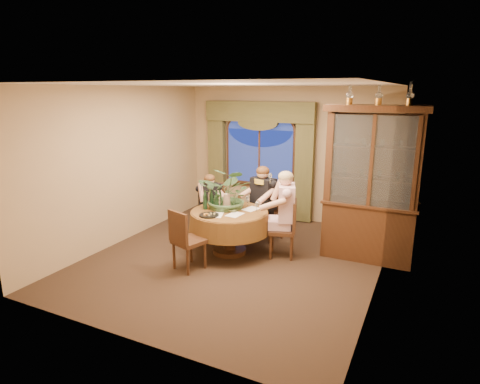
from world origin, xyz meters
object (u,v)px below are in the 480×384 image
at_px(stoneware_vase, 227,201).
at_px(person_scarf, 263,203).
at_px(chair_back_right, 269,214).
at_px(wine_bottle_3, 205,200).
at_px(oil_lamp_right, 410,93).
at_px(chair_back, 219,210).
at_px(wine_bottle_1, 220,198).
at_px(dining_table, 229,232).
at_px(person_pink, 286,214).
at_px(oil_lamp_center, 379,93).
at_px(centerpiece_plant, 229,173).
at_px(wine_bottle_5, 218,200).
at_px(person_back, 210,205).
at_px(wine_bottle_4, 217,201).
at_px(wine_bottle_2, 210,198).
at_px(oil_lamp_left, 350,93).
at_px(olive_bowl, 232,210).
at_px(chair_front_left, 189,240).
at_px(chair_right, 282,229).
at_px(wine_bottle_0, 211,199).
at_px(china_cabinet, 371,185).

bearing_deg(stoneware_vase, person_scarf, 64.48).
xyz_separation_m(chair_back_right, wine_bottle_3, (-0.77, -1.02, 0.44)).
distance_m(oil_lamp_right, chair_back, 3.88).
bearing_deg(wine_bottle_3, wine_bottle_1, 55.17).
height_order(dining_table, stoneware_vase, stoneware_vase).
distance_m(chair_back, person_pink, 1.59).
height_order(oil_lamp_center, centerpiece_plant, oil_lamp_center).
distance_m(person_scarf, wine_bottle_5, 0.98).
relative_size(person_back, wine_bottle_4, 3.67).
bearing_deg(wine_bottle_4, wine_bottle_2, 144.93).
bearing_deg(oil_lamp_left, person_scarf, 178.51).
bearing_deg(person_scarf, oil_lamp_right, -163.19).
height_order(chair_back, person_scarf, person_scarf).
bearing_deg(person_scarf, olive_bowl, 94.36).
xyz_separation_m(dining_table, chair_front_left, (-0.27, -0.83, 0.10)).
relative_size(dining_table, person_pink, 0.95).
bearing_deg(chair_front_left, chair_right, 62.14).
relative_size(chair_right, chair_back_right, 1.00).
distance_m(oil_lamp_left, person_back, 3.20).
bearing_deg(chair_back, wine_bottle_5, 79.13).
relative_size(oil_lamp_left, wine_bottle_5, 1.03).
bearing_deg(stoneware_vase, wine_bottle_4, -121.58).
relative_size(dining_table, chair_back, 1.44).
xyz_separation_m(person_back, wine_bottle_3, (0.30, -0.67, 0.31)).
relative_size(olive_bowl, wine_bottle_0, 0.50).
relative_size(person_pink, person_scarf, 1.04).
bearing_deg(oil_lamp_center, wine_bottle_1, -164.81).
height_order(dining_table, china_cabinet, china_cabinet).
xyz_separation_m(chair_back, wine_bottle_4, (0.43, -0.83, 0.44)).
relative_size(china_cabinet, chair_right, 2.60).
distance_m(dining_table, wine_bottle_1, 0.62).
bearing_deg(chair_right, wine_bottle_2, 81.76).
relative_size(chair_right, wine_bottle_4, 2.91).
xyz_separation_m(oil_lamp_center, wine_bottle_2, (-2.55, -0.73, -1.76)).
bearing_deg(chair_right, stoneware_vase, 83.60).
distance_m(dining_table, stoneware_vase, 0.52).
relative_size(chair_front_left, olive_bowl, 5.81).
bearing_deg(wine_bottle_2, wine_bottle_4, -35.07).
height_order(chair_right, wine_bottle_0, wine_bottle_0).
relative_size(oil_lamp_right, person_pink, 0.23).
bearing_deg(chair_right, oil_lamp_center, -83.68).
height_order(chair_back, person_back, person_back).
distance_m(oil_lamp_center, wine_bottle_2, 3.18).
bearing_deg(centerpiece_plant, chair_back_right, 60.09).
relative_size(wine_bottle_1, wine_bottle_3, 1.00).
bearing_deg(chair_back_right, oil_lamp_right, -162.68).
height_order(oil_lamp_center, chair_back_right, oil_lamp_center).
relative_size(chair_right, wine_bottle_3, 2.91).
distance_m(chair_back, wine_bottle_4, 1.03).
bearing_deg(wine_bottle_1, centerpiece_plant, 5.21).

